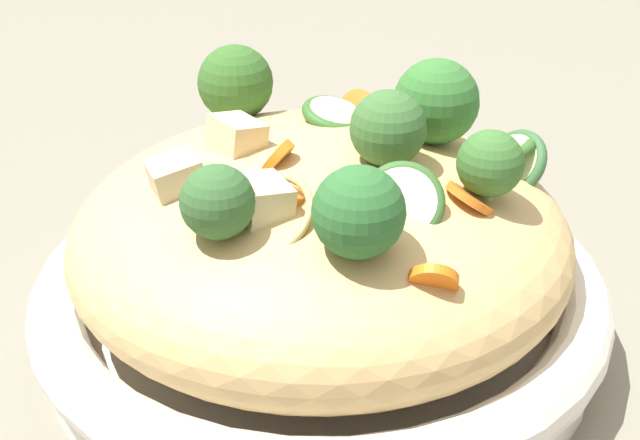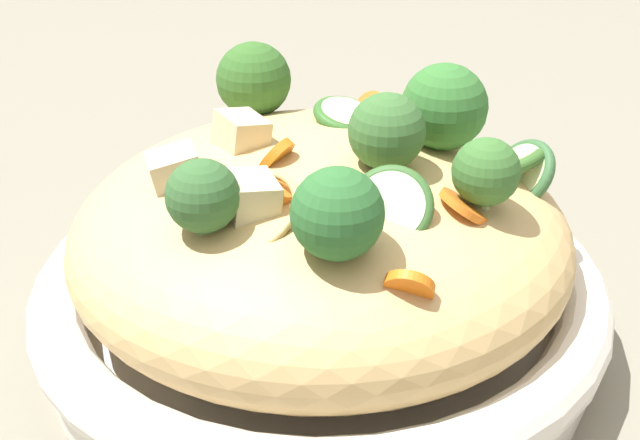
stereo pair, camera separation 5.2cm
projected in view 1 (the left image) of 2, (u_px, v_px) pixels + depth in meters
ground_plane at (320, 337)px, 0.56m from camera, size 3.00×3.00×0.00m
serving_bowl at (320, 301)px, 0.55m from camera, size 0.33×0.33×0.05m
noodle_heap at (320, 235)px, 0.52m from camera, size 0.28×0.28×0.11m
broccoli_florets at (350, 134)px, 0.50m from camera, size 0.25×0.19×0.07m
carrot_coins at (361, 172)px, 0.50m from camera, size 0.20×0.12×0.04m
zucchini_slices at (445, 159)px, 0.52m from camera, size 0.16×0.14×0.05m
chicken_chunks at (225, 170)px, 0.49m from camera, size 0.11×0.07×0.03m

